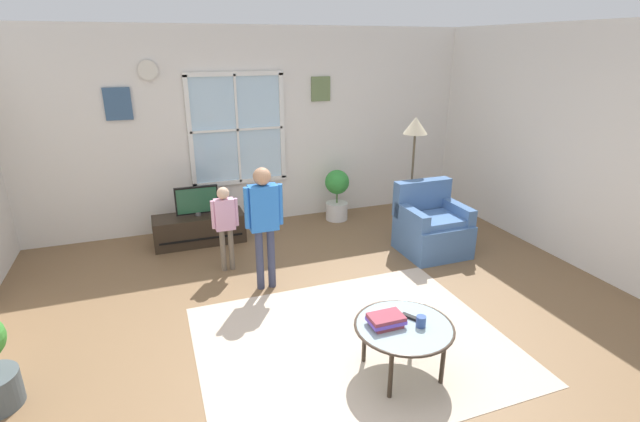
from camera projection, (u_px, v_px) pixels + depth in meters
The scene contains 16 objects.
ground_plane at pixel (338, 331), 4.29m from camera, with size 6.89×6.67×0.02m, color brown.
back_wall at pixel (255, 128), 6.55m from camera, with size 6.29×0.17×2.73m.
side_wall_right at pixel (622, 158), 4.87m from camera, with size 0.12×6.07×2.73m.
area_rug at pixel (353, 343), 4.09m from camera, with size 2.66×2.17×0.01m, color #C6B29E.
tv_stand at pixel (200, 229), 6.12m from camera, with size 1.16×0.44×0.38m.
television at pixel (197, 200), 5.99m from camera, with size 0.54×0.08×0.39m.
armchair at pixel (431, 227), 5.82m from camera, with size 0.76×0.74×0.87m.
coffee_table at pixel (404, 328), 3.61m from camera, with size 0.78×0.78×0.44m.
book_stack at pixel (386, 320), 3.58m from camera, with size 0.27×0.18×0.09m.
cup at pixel (421, 321), 3.57m from camera, with size 0.08×0.08×0.09m, color #334C8C.
remote_near_books at pixel (410, 317), 3.69m from camera, with size 0.04×0.14×0.02m, color black.
remote_near_cup at pixel (387, 318), 3.67m from camera, with size 0.04×0.14×0.02m, color black.
person_blue_shirt at pixel (264, 215), 4.76m from camera, with size 0.40×0.18×1.34m.
person_pink_shirt at pixel (225, 219), 5.22m from camera, with size 0.30×0.14×1.01m.
potted_plant_by_window at pixel (337, 193), 6.87m from camera, with size 0.36×0.36×0.76m.
floor_lamp at pixel (415, 137), 6.09m from camera, with size 0.32×0.32×1.60m.
Camera 1 is at (-1.42, -3.38, 2.48)m, focal length 26.09 mm.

